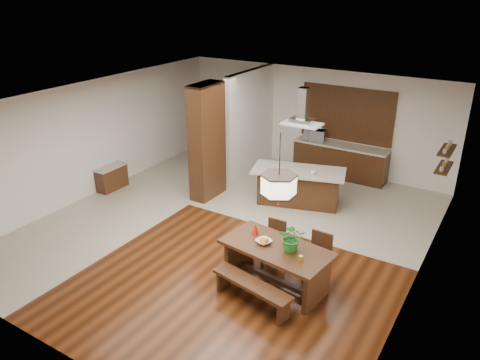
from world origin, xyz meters
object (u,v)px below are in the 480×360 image
Objects in this scene: fruit_bowl at (264,242)px; island_cup at (313,172)px; kitchen_island at (299,186)px; microwave at (314,135)px; dining_chair_right at (317,259)px; pendant_lantern at (279,171)px; dining_chair_left at (273,243)px; range_hood at (303,106)px; dining_bench at (252,293)px; hallway_console at (112,178)px; foliage_plant at (292,238)px; dining_table at (276,257)px.

island_cup is (-0.45, 3.21, 0.13)m from fruit_bowl.
microwave reaches higher than kitchen_island.
dining_chair_right is 0.39× the size of kitchen_island.
pendant_lantern is at bearing -134.27° from dining_chair_right.
dining_chair_right is at bearing -9.76° from dining_chair_left.
dining_bench is at bearing -75.78° from range_hood.
pendant_lantern reaches higher than hallway_console.
hallway_console is at bearing 165.85° from foliage_plant.
foliage_plant is (0.37, 0.71, 0.85)m from dining_bench.
fruit_bowl is at bearing -176.70° from pendant_lantern.
dining_chair_right is at bearing -9.08° from hallway_console.
dining_chair_right is 1.79× the size of foliage_plant.
fruit_bowl is 0.47× the size of microwave.
dining_chair_right reaches higher than dining_chair_left.
dining_table is 1.65m from pendant_lantern.
dining_chair_left reaches higher than hallway_console.
range_hood is (-0.86, 3.32, 1.62)m from fruit_bowl.
pendant_lantern reaches higher than kitchen_island.
kitchen_island is at bearing 21.22° from hallway_console.
foliage_plant is at bearing 62.33° from dining_bench.
pendant_lantern reaches higher than dining_bench.
microwave is at bearing 44.67° from hallway_console.
hallway_console is 0.57× the size of dining_bench.
pendant_lantern is 2.52× the size of foliage_plant.
dining_chair_right is 1.63× the size of microwave.
pendant_lantern is at bearing -71.51° from range_hood.
fruit_bowl is at bearing 103.06° from dining_bench.
dining_chair_left is at bearing -83.43° from island_cup.
hallway_console is 1.02× the size of dining_chair_left.
range_hood is (-0.00, 0.00, 2.00)m from kitchen_island.
microwave is at bearing 88.01° from kitchen_island.
pendant_lantern is 3.51m from island_cup.
dining_table is at bearing 3.30° from fruit_bowl.
dining_chair_left is (-0.40, 0.65, -0.16)m from dining_table.
foliage_plant is 0.22× the size of kitchen_island.
foliage_plant is (0.28, 0.02, -1.18)m from pendant_lantern.
pendant_lantern is (0.40, -0.65, 1.81)m from dining_chair_left.
pendant_lantern is (0.09, 0.70, 2.03)m from dining_bench.
hallway_console is at bearing -161.47° from island_cup.
dining_chair_right is (0.96, -0.13, 0.03)m from dining_chair_left.
kitchen_island is at bearing 165.33° from island_cup.
pendant_lantern is (5.68, -1.52, 1.93)m from hallway_console.
range_hood is (-0.70, 2.65, 2.03)m from dining_chair_left.
range_hood reaches higher than dining_chair_left.
dining_chair_left is at bearing 137.31° from foliage_plant.
dining_chair_left is at bearing 121.80° from pendant_lantern.
dining_table is 0.78m from dining_chair_right.
range_hood reaches higher than dining_table.
pendant_lantern reaches higher than dining_chair_left.
microwave is at bearing 104.54° from range_hood.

